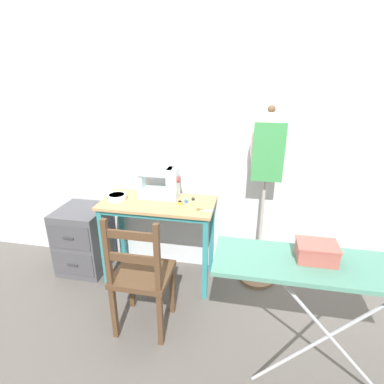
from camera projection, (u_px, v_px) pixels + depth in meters
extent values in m
plane|color=#5B5651|center=(153.00, 294.00, 2.62)|extent=(14.00, 14.00, 0.00)
cube|color=silver|center=(166.00, 137.00, 2.66)|extent=(10.00, 0.05, 2.55)
cube|color=tan|center=(158.00, 203.00, 2.56)|extent=(0.97, 0.47, 0.02)
cube|color=teal|center=(151.00, 216.00, 2.40)|extent=(0.89, 0.03, 0.04)
cube|color=teal|center=(104.00, 249.00, 2.60)|extent=(0.04, 0.04, 0.75)
cube|color=teal|center=(205.00, 260.00, 2.44)|extent=(0.04, 0.04, 0.75)
cube|color=teal|center=(122.00, 228.00, 2.96)|extent=(0.04, 0.04, 0.75)
cube|color=teal|center=(212.00, 237.00, 2.80)|extent=(0.04, 0.04, 0.75)
cube|color=silver|center=(159.00, 193.00, 2.64)|extent=(0.35, 0.16, 0.08)
cube|color=silver|center=(173.00, 179.00, 2.57)|extent=(0.09, 0.14, 0.19)
cube|color=silver|center=(156.00, 171.00, 2.57)|extent=(0.30, 0.12, 0.07)
cube|color=silver|center=(142.00, 181.00, 2.63)|extent=(0.04, 0.09, 0.12)
cylinder|color=#B22D2D|center=(179.00, 180.00, 2.56)|extent=(0.02, 0.06, 0.06)
cylinder|color=#99999E|center=(173.00, 167.00, 2.53)|extent=(0.01, 0.01, 0.02)
cylinder|color=silver|center=(117.00, 197.00, 2.59)|extent=(0.17, 0.17, 0.05)
cylinder|color=gray|center=(117.00, 195.00, 2.59)|extent=(0.13, 0.13, 0.01)
cube|color=silver|center=(207.00, 210.00, 2.39)|extent=(0.10, 0.01, 0.00)
cube|color=silver|center=(206.00, 211.00, 2.38)|extent=(0.10, 0.04, 0.00)
torus|color=#DB511E|center=(198.00, 209.00, 2.40)|extent=(0.03, 0.03, 0.01)
torus|color=#DB511E|center=(199.00, 209.00, 2.41)|extent=(0.03, 0.03, 0.01)
cylinder|color=yellow|center=(180.00, 203.00, 2.48)|extent=(0.03, 0.03, 0.03)
cylinder|color=beige|center=(180.00, 201.00, 2.48)|extent=(0.04, 0.04, 0.00)
cylinder|color=beige|center=(180.00, 205.00, 2.49)|extent=(0.04, 0.04, 0.00)
cylinder|color=#2875C1|center=(186.00, 201.00, 2.52)|extent=(0.03, 0.03, 0.04)
cylinder|color=beige|center=(186.00, 199.00, 2.51)|extent=(0.03, 0.03, 0.00)
cylinder|color=beige|center=(186.00, 203.00, 2.52)|extent=(0.03, 0.03, 0.00)
cylinder|color=black|center=(193.00, 199.00, 2.58)|extent=(0.03, 0.03, 0.03)
cylinder|color=beige|center=(193.00, 197.00, 2.57)|extent=(0.03, 0.03, 0.00)
cylinder|color=beige|center=(193.00, 200.00, 2.58)|extent=(0.03, 0.03, 0.00)
cube|color=#513823|center=(143.00, 274.00, 2.15)|extent=(0.40, 0.38, 0.04)
cube|color=#513823|center=(131.00, 284.00, 2.41)|extent=(0.04, 0.04, 0.43)
cube|color=#513823|center=(172.00, 289.00, 2.35)|extent=(0.04, 0.04, 0.43)
cube|color=#513823|center=(114.00, 312.00, 2.12)|extent=(0.04, 0.04, 0.43)
cube|color=#513823|center=(160.00, 319.00, 2.06)|extent=(0.04, 0.04, 0.43)
cube|color=#513823|center=(107.00, 252.00, 1.94)|extent=(0.04, 0.04, 0.48)
cube|color=#513823|center=(157.00, 258.00, 1.88)|extent=(0.04, 0.04, 0.48)
cube|color=#513823|center=(130.00, 235.00, 1.86)|extent=(0.34, 0.02, 0.06)
cube|color=#513823|center=(132.00, 258.00, 1.92)|extent=(0.34, 0.02, 0.06)
cube|color=#4C4C51|center=(84.00, 239.00, 2.89)|extent=(0.43, 0.45, 0.63)
cube|color=#46464B|center=(69.00, 238.00, 2.63)|extent=(0.40, 0.01, 0.23)
cube|color=#333338|center=(68.00, 239.00, 2.62)|extent=(0.10, 0.01, 0.02)
cube|color=#46464B|center=(73.00, 265.00, 2.73)|extent=(0.40, 0.01, 0.23)
cube|color=#333338|center=(73.00, 265.00, 2.72)|extent=(0.10, 0.01, 0.02)
cylinder|color=#846647|center=(256.00, 277.00, 2.81)|extent=(0.32, 0.32, 0.03)
cylinder|color=#ADA89E|center=(261.00, 227.00, 2.62)|extent=(0.03, 0.03, 1.04)
ellipsoid|color=beige|center=(268.00, 147.00, 2.37)|extent=(0.28, 0.20, 0.55)
sphere|color=brown|center=(272.00, 109.00, 2.26)|extent=(0.06, 0.06, 0.06)
cube|color=#3D934C|center=(268.00, 153.00, 2.28)|extent=(0.24, 0.01, 0.46)
cube|color=#518E7A|center=(344.00, 268.00, 1.50)|extent=(1.30, 0.36, 0.02)
cylinder|color=#B7B7BC|center=(329.00, 336.00, 1.66)|extent=(0.79, 0.02, 0.88)
cylinder|color=#B7B7BC|center=(329.00, 336.00, 1.66)|extent=(0.79, 0.02, 0.88)
cube|color=#AD564C|center=(316.00, 252.00, 1.53)|extent=(0.19, 0.14, 0.09)
cube|color=#BE5F54|center=(318.00, 244.00, 1.51)|extent=(0.20, 0.15, 0.01)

